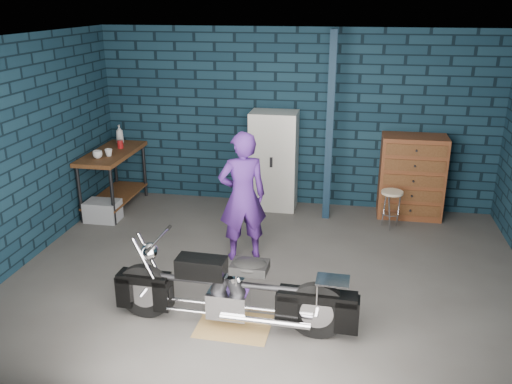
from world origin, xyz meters
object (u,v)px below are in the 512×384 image
shop_stool (391,210)px  tool_chest (412,177)px  locker (274,161)px  person (243,197)px  storage_bin (103,211)px  workbench (114,180)px  motorcycle (233,286)px

shop_stool → tool_chest: bearing=59.7°
shop_stool → locker: bearing=163.8°
locker → person: bearing=-93.7°
storage_bin → shop_stool: size_ratio=0.88×
workbench → tool_chest: (4.44, 0.48, 0.16)m
motorcycle → person: person is taller
person → tool_chest: (2.16, 1.78, -0.20)m
tool_chest → motorcycle: bearing=-120.5°
person → shop_stool: person is taller
locker → shop_stool: locker is taller
storage_bin → workbench: bearing=92.3°
motorcycle → tool_chest: (1.95, 3.31, 0.16)m
person → locker: 1.79m
locker → tool_chest: locker is taller
locker → workbench: bearing=-168.7°
storage_bin → motorcycle: bearing=-43.3°
motorcycle → tool_chest: tool_chest is taller
workbench → storage_bin: size_ratio=2.91×
person → storage_bin: person is taller
workbench → storage_bin: 0.59m
workbench → tool_chest: 4.47m
person → storage_bin: size_ratio=3.37×
storage_bin → shop_stool: bearing=6.5°
motorcycle → storage_bin: (-2.47, 2.33, -0.30)m
motorcycle → person: 1.58m
motorcycle → storage_bin: size_ratio=4.28×
locker → shop_stool: bearing=-16.2°
tool_chest → storage_bin: bearing=-167.5°
locker → shop_stool: 1.88m
person → locker: (0.12, 1.78, -0.06)m
motorcycle → person: size_ratio=1.27×
motorcycle → storage_bin: bearing=138.5°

